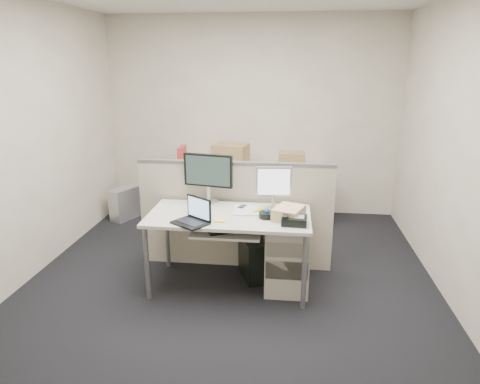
# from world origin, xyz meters

# --- Properties ---
(floor) EXTENTS (4.00, 4.50, 0.01)m
(floor) POSITION_xyz_m (0.00, 0.00, -0.01)
(floor) COLOR black
(floor) RESTS_ON ground
(wall_back) EXTENTS (4.00, 0.02, 2.70)m
(wall_back) POSITION_xyz_m (0.00, 2.25, 1.35)
(wall_back) COLOR beige
(wall_back) RESTS_ON ground
(wall_front) EXTENTS (4.00, 0.02, 2.70)m
(wall_front) POSITION_xyz_m (0.00, -2.25, 1.35)
(wall_front) COLOR beige
(wall_front) RESTS_ON ground
(wall_left) EXTENTS (0.02, 4.50, 2.70)m
(wall_left) POSITION_xyz_m (-2.00, 0.00, 1.35)
(wall_left) COLOR beige
(wall_left) RESTS_ON ground
(wall_right) EXTENTS (0.02, 4.50, 2.70)m
(wall_right) POSITION_xyz_m (2.00, 0.00, 1.35)
(wall_right) COLOR beige
(wall_right) RESTS_ON ground
(desk) EXTENTS (1.50, 0.75, 0.73)m
(desk) POSITION_xyz_m (0.00, 0.00, 0.66)
(desk) COLOR silver
(desk) RESTS_ON floor
(keyboard_tray) EXTENTS (0.62, 0.32, 0.02)m
(keyboard_tray) POSITION_xyz_m (0.00, -0.18, 0.62)
(keyboard_tray) COLOR silver
(keyboard_tray) RESTS_ON desk
(drawer_pedestal) EXTENTS (0.40, 0.55, 0.65)m
(drawer_pedestal) POSITION_xyz_m (0.55, 0.05, 0.33)
(drawer_pedestal) COLOR #BEB3A0
(drawer_pedestal) RESTS_ON floor
(cubicle_partition) EXTENTS (2.00, 0.06, 1.10)m
(cubicle_partition) POSITION_xyz_m (0.00, 0.45, 0.55)
(cubicle_partition) COLOR #B7A992
(cubicle_partition) RESTS_ON floor
(back_counter) EXTENTS (2.00, 0.60, 0.72)m
(back_counter) POSITION_xyz_m (0.00, 1.93, 0.36)
(back_counter) COLOR #BEB3A0
(back_counter) RESTS_ON floor
(monitor_main) EXTENTS (0.52, 0.28, 0.50)m
(monitor_main) POSITION_xyz_m (-0.25, 0.32, 0.98)
(monitor_main) COLOR black
(monitor_main) RESTS_ON desk
(monitor_small) EXTENTS (0.36, 0.20, 0.42)m
(monitor_small) POSITION_xyz_m (0.40, 0.18, 0.94)
(monitor_small) COLOR #B7B7BC
(monitor_small) RESTS_ON desk
(laptop) EXTENTS (0.37, 0.35, 0.22)m
(laptop) POSITION_xyz_m (-0.30, -0.28, 0.84)
(laptop) COLOR black
(laptop) RESTS_ON desk
(trackball) EXTENTS (0.14, 0.14, 0.05)m
(trackball) POSITION_xyz_m (0.35, -0.05, 0.76)
(trackball) COLOR black
(trackball) RESTS_ON desk
(desk_phone) EXTENTS (0.23, 0.19, 0.07)m
(desk_phone) POSITION_xyz_m (0.60, -0.18, 0.76)
(desk_phone) COLOR black
(desk_phone) RESTS_ON desk
(paper_stack) EXTENTS (0.27, 0.33, 0.01)m
(paper_stack) POSITION_xyz_m (0.15, 0.12, 0.74)
(paper_stack) COLOR silver
(paper_stack) RESTS_ON desk
(sticky_pad) EXTENTS (0.09, 0.09, 0.01)m
(sticky_pad) POSITION_xyz_m (-0.05, -0.18, 0.74)
(sticky_pad) COLOR yellow
(sticky_pad) RESTS_ON desk
(travel_mug) EXTENTS (0.08, 0.08, 0.15)m
(travel_mug) POSITION_xyz_m (-0.35, 0.02, 0.81)
(travel_mug) COLOR black
(travel_mug) RESTS_ON desk
(banana) EXTENTS (0.15, 0.15, 0.04)m
(banana) POSITION_xyz_m (0.28, 0.10, 0.75)
(banana) COLOR yellow
(banana) RESTS_ON desk
(cellphone) EXTENTS (0.09, 0.12, 0.01)m
(cellphone) POSITION_xyz_m (0.10, 0.20, 0.74)
(cellphone) COLOR black
(cellphone) RESTS_ON desk
(manila_folders) EXTENTS (0.32, 0.35, 0.11)m
(manila_folders) POSITION_xyz_m (0.55, -0.05, 0.78)
(manila_folders) COLOR tan
(manila_folders) RESTS_ON desk
(keyboard) EXTENTS (0.47, 0.33, 0.02)m
(keyboard) POSITION_xyz_m (0.05, -0.14, 0.64)
(keyboard) COLOR black
(keyboard) RESTS_ON keyboard_tray
(pc_tower_desk) EXTENTS (0.32, 0.48, 0.42)m
(pc_tower_desk) POSITION_xyz_m (0.20, 0.20, 0.21)
(pc_tower_desk) COLOR black
(pc_tower_desk) RESTS_ON floor
(pc_tower_spare_dark) EXTENTS (0.29, 0.43, 0.37)m
(pc_tower_spare_dark) POSITION_xyz_m (-1.05, 2.03, 0.19)
(pc_tower_spare_dark) COLOR black
(pc_tower_spare_dark) RESTS_ON floor
(pc_tower_spare_silver) EXTENTS (0.36, 0.50, 0.44)m
(pc_tower_spare_silver) POSITION_xyz_m (-1.68, 1.69, 0.22)
(pc_tower_spare_silver) COLOR #B7B7BC
(pc_tower_spare_silver) RESTS_ON floor
(cardboard_box_left) EXTENTS (0.49, 0.41, 0.33)m
(cardboard_box_left) POSITION_xyz_m (-0.24, 1.81, 0.88)
(cardboard_box_left) COLOR #AD814F
(cardboard_box_left) RESTS_ON back_counter
(cardboard_box_right) EXTENTS (0.35, 0.28, 0.24)m
(cardboard_box_right) POSITION_xyz_m (0.57, 1.81, 0.84)
(cardboard_box_right) COLOR #AD814F
(cardboard_box_right) RESTS_ON back_counter
(red_binder) EXTENTS (0.08, 0.30, 0.28)m
(red_binder) POSITION_xyz_m (-0.90, 1.83, 0.86)
(red_binder) COLOR #BD2C33
(red_binder) RESTS_ON back_counter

